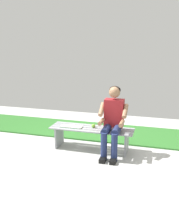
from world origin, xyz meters
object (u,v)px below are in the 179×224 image
at_px(apple, 93,126).
at_px(person_seated, 113,119).
at_px(book_open, 72,127).
at_px(bench_near, 92,133).

bearing_deg(apple, person_seated, 161.55).
distance_m(apple, book_open, 0.42).
relative_size(bench_near, person_seated, 1.27).
xyz_separation_m(person_seated, book_open, (0.79, -0.05, -0.24)).
distance_m(bench_near, book_open, 0.40).
distance_m(person_seated, book_open, 0.83).
height_order(bench_near, book_open, book_open).
bearing_deg(person_seated, bench_near, -13.44).
relative_size(person_seated, apple, 16.79).
bearing_deg(person_seated, apple, -18.45).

